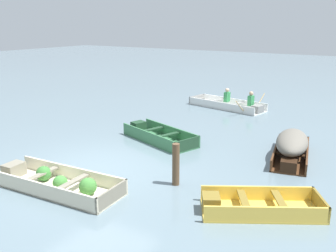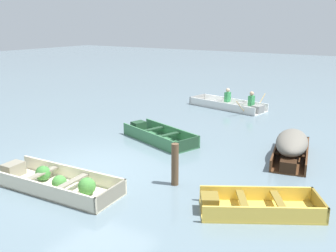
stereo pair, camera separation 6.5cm
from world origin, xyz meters
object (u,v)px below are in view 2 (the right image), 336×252
skiff_yellow_far_moored (254,206)px  rowboat_white_with_crew (231,105)px  mooring_post (175,164)px  skiff_green_near_moored (157,136)px  skiff_dark_varnish_mid_moored (292,145)px  dinghy_cream_foreground (55,182)px

skiff_yellow_far_moored → rowboat_white_with_crew: size_ratio=0.71×
skiff_yellow_far_moored → mooring_post: mooring_post is taller
skiff_green_near_moored → skiff_yellow_far_moored: 5.38m
skiff_dark_varnish_mid_moored → skiff_yellow_far_moored: skiff_dark_varnish_mid_moored is taller
skiff_green_near_moored → rowboat_white_with_crew: (0.18, 5.67, 0.03)m
dinghy_cream_foreground → mooring_post: bearing=37.1°
skiff_yellow_far_moored → mooring_post: bearing=172.9°
skiff_green_near_moored → rowboat_white_with_crew: 5.67m
skiff_green_near_moored → rowboat_white_with_crew: rowboat_white_with_crew is taller
dinghy_cream_foreground → skiff_dark_varnish_mid_moored: 6.49m
mooring_post → rowboat_white_with_crew: bearing=104.8°
dinghy_cream_foreground → skiff_yellow_far_moored: bearing=18.5°
skiff_green_near_moored → skiff_yellow_far_moored: bearing=-33.6°
dinghy_cream_foreground → skiff_green_near_moored: (-0.14, 4.43, -0.02)m
skiff_green_near_moored → skiff_dark_varnish_mid_moored: skiff_dark_varnish_mid_moored is taller
skiff_yellow_far_moored → skiff_green_near_moored: bearing=146.4°
skiff_green_near_moored → skiff_dark_varnish_mid_moored: bearing=7.8°
skiff_green_near_moored → mooring_post: mooring_post is taller
dinghy_cream_foreground → skiff_yellow_far_moored: size_ratio=1.28×
dinghy_cream_foreground → skiff_dark_varnish_mid_moored: size_ratio=1.23×
skiff_yellow_far_moored → mooring_post: size_ratio=2.51×
skiff_dark_varnish_mid_moored → skiff_green_near_moored: bearing=-172.2°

